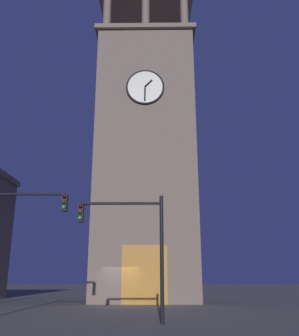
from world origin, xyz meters
name	(u,v)px	position (x,y,z in m)	size (l,w,h in m)	color
ground_plane	(119,305)	(0.00, 0.00, 0.00)	(200.00, 200.00, 0.00)	#56544F
clocktower	(146,157)	(-1.66, -3.87, 11.69)	(8.62, 7.29, 29.32)	gray
traffic_signal_near	(132,234)	(-1.45, 10.89, 3.47)	(3.60, 0.41, 5.11)	black
traffic_signal_mid	(12,226)	(4.04, 9.75, 3.97)	(3.59, 0.41, 6.17)	black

